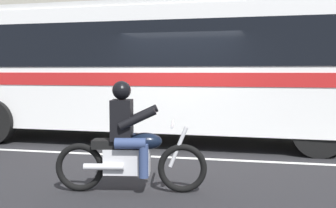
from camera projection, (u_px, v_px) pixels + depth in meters
The scene contains 6 objects.
ground_plane at pixel (180, 152), 8.26m from camera, with size 60.00×60.00×0.00m, color black.
sidewalk_curb at pixel (206, 119), 13.23m from camera, with size 28.00×3.80×0.15m, color gray.
lane_center_stripe at pixel (174, 157), 7.67m from camera, with size 26.60×0.14×0.01m, color silver.
transit_bus at pixel (163, 64), 9.39m from camera, with size 12.38×2.88×3.22m.
motorcycle_with_rider at pixel (130, 146), 5.45m from camera, with size 2.12×0.72×1.56m.
fire_hydrant at pixel (118, 108), 12.66m from camera, with size 0.22×0.30×0.75m.
Camera 1 is at (1.43, -8.02, 1.70)m, focal length 41.66 mm.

